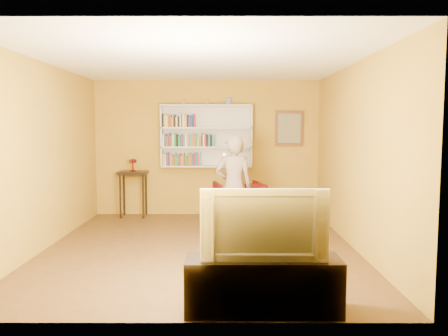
{
  "coord_description": "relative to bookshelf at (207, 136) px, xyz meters",
  "views": [
    {
      "loc": [
        0.36,
        -6.3,
        1.76
      ],
      "look_at": [
        0.35,
        0.75,
        1.11
      ],
      "focal_mm": 35.0,
      "sensor_mm": 36.0,
      "label": 1
    }
  ],
  "objects": [
    {
      "name": "room_shell",
      "position": [
        0.0,
        -2.41,
        -0.58
      ],
      "size": [
        5.3,
        5.8,
        2.88
      ],
      "color": "#483017",
      "rests_on": "ground"
    },
    {
      "name": "bookshelf",
      "position": [
        0.0,
        0.0,
        0.0
      ],
      "size": [
        1.8,
        0.29,
        1.23
      ],
      "color": "silver",
      "rests_on": "room_shell"
    },
    {
      "name": "books_row_lower",
      "position": [
        -0.49,
        -0.1,
        -0.46
      ],
      "size": [
        0.74,
        0.19,
        0.26
      ],
      "color": "gold",
      "rests_on": "bookshelf"
    },
    {
      "name": "books_row_middle",
      "position": [
        -0.36,
        -0.11,
        -0.08
      ],
      "size": [
        1.02,
        0.19,
        0.27
      ],
      "color": "silver",
      "rests_on": "bookshelf"
    },
    {
      "name": "books_row_upper",
      "position": [
        -0.55,
        -0.11,
        0.3
      ],
      "size": [
        0.64,
        0.19,
        0.26
      ],
      "color": "black",
      "rests_on": "bookshelf"
    },
    {
      "name": "ornament_left",
      "position": [
        -0.46,
        -0.06,
        0.67
      ],
      "size": [
        0.07,
        0.07,
        0.09
      ],
      "primitive_type": "cube",
      "color": "#A6672F",
      "rests_on": "bookshelf"
    },
    {
      "name": "ornament_centre",
      "position": [
        0.01,
        -0.06,
        0.67
      ],
      "size": [
        0.07,
        0.07,
        0.1
      ],
      "primitive_type": "cube",
      "color": "#A44B36",
      "rests_on": "bookshelf"
    },
    {
      "name": "ornament_right",
      "position": [
        0.44,
        -0.06,
        0.68
      ],
      "size": [
        0.09,
        0.09,
        0.12
      ],
      "primitive_type": "cube",
      "color": "slate",
      "rests_on": "bookshelf"
    },
    {
      "name": "framed_painting",
      "position": [
        1.65,
        0.05,
        0.16
      ],
      "size": [
        0.55,
        0.05,
        0.7
      ],
      "color": "brown",
      "rests_on": "room_shell"
    },
    {
      "name": "console_table",
      "position": [
        -1.45,
        -0.16,
        -0.84
      ],
      "size": [
        0.56,
        0.42,
        0.91
      ],
      "color": "black",
      "rests_on": "ground"
    },
    {
      "name": "ruby_lustre",
      "position": [
        -1.45,
        -0.16,
        -0.51
      ],
      "size": [
        0.15,
        0.15,
        0.25
      ],
      "color": "maroon",
      "rests_on": "console_table"
    },
    {
      "name": "armchair",
      "position": [
        0.62,
        -0.81,
        -1.2
      ],
      "size": [
        1.0,
        1.02,
        0.79
      ],
      "primitive_type": "imported",
      "rotation": [
        0.0,
        0.0,
        3.35
      ],
      "color": "#470507",
      "rests_on": "ground"
    },
    {
      "name": "person",
      "position": [
        0.5,
        -1.8,
        -0.77
      ],
      "size": [
        0.61,
        0.4,
        1.65
      ],
      "primitive_type": "imported",
      "rotation": [
        0.0,
        0.0,
        3.16
      ],
      "color": "#715E53",
      "rests_on": "ground"
    },
    {
      "name": "game_remote",
      "position": [
        0.35,
        -2.1,
        -0.23
      ],
      "size": [
        0.04,
        0.15,
        0.04
      ],
      "primitive_type": "cube",
      "color": "white",
      "rests_on": "person"
    },
    {
      "name": "tv_cabinet",
      "position": [
        0.73,
        -4.66,
        -1.33
      ],
      "size": [
        1.47,
        0.44,
        0.53
      ],
      "primitive_type": "cube",
      "color": "black",
      "rests_on": "ground"
    },
    {
      "name": "television",
      "position": [
        0.73,
        -4.66,
        -0.73
      ],
      "size": [
        1.18,
        0.16,
        0.68
      ],
      "primitive_type": "imported",
      "rotation": [
        0.0,
        0.0,
        -0.01
      ],
      "color": "black",
      "rests_on": "tv_cabinet"
    }
  ]
}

